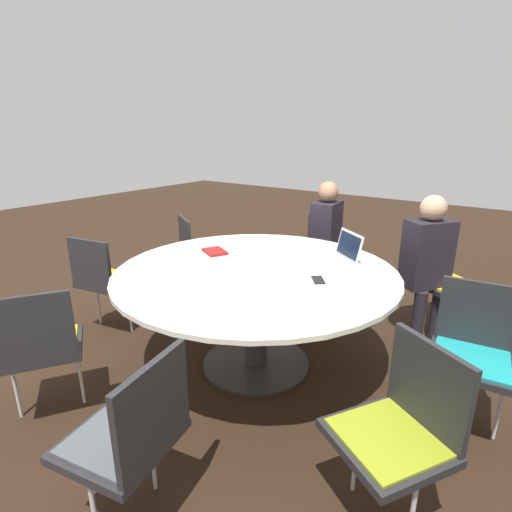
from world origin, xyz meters
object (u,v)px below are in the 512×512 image
at_px(chair_4, 39,342).
at_px(cell_phone, 318,280).
at_px(chair_0, 442,274).
at_px(chair_1, 327,244).
at_px(chair_5, 131,430).
at_px(chair_3, 104,276).
at_px(person_0, 428,258).
at_px(person_1, 327,232).
at_px(spiral_notebook, 215,251).
at_px(laptop, 341,254).
at_px(chair_6, 401,423).
at_px(chair_7, 473,346).
at_px(chair_2, 198,250).

bearing_deg(chair_4, cell_phone, -9.38).
height_order(chair_0, chair_4, same).
height_order(chair_1, chair_5, same).
distance_m(chair_3, chair_4, 1.10).
height_order(chair_0, person_0, person_0).
relative_size(chair_1, person_0, 0.71).
distance_m(chair_4, person_1, 2.70).
xyz_separation_m(chair_5, person_1, (-2.78, -0.49, 0.19)).
height_order(chair_5, spiral_notebook, chair_5).
bearing_deg(spiral_notebook, chair_0, 130.94).
bearing_deg(spiral_notebook, cell_phone, 86.17).
bearing_deg(laptop, spiral_notebook, -119.09).
distance_m(chair_1, cell_phone, 1.77).
height_order(chair_5, chair_6, same).
bearing_deg(chair_1, chair_6, 26.05).
distance_m(chair_6, cell_phone, 1.08).
distance_m(chair_5, person_1, 2.83).
xyz_separation_m(chair_0, chair_1, (-0.27, -1.22, 0.00)).
height_order(chair_4, chair_7, same).
distance_m(chair_6, spiral_notebook, 1.91).
xyz_separation_m(spiral_notebook, cell_phone, (0.06, 0.95, -0.01)).
bearing_deg(person_0, laptop, -1.12).
bearing_deg(spiral_notebook, laptop, 114.17).
bearing_deg(chair_1, chair_3, -35.15).
bearing_deg(chair_1, cell_phone, 17.38).
xyz_separation_m(person_1, spiral_notebook, (1.31, -0.35, 0.06)).
height_order(chair_3, chair_4, same).
xyz_separation_m(chair_0, chair_2, (0.72, -2.17, 0.00)).
bearing_deg(chair_5, chair_1, -0.06).
distance_m(chair_3, person_1, 2.14).
height_order(chair_1, chair_4, same).
distance_m(chair_0, chair_5, 2.80).
relative_size(chair_2, person_0, 0.71).
height_order(chair_2, spiral_notebook, chair_2).
xyz_separation_m(chair_7, cell_phone, (0.16, -0.92, 0.25)).
xyz_separation_m(chair_4, spiral_notebook, (-1.34, 0.18, 0.25)).
height_order(chair_6, laptop, laptop).
height_order(chair_2, person_1, person_1).
relative_size(chair_6, cell_phone, 5.61).
bearing_deg(chair_1, chair_5, 4.65).
bearing_deg(spiral_notebook, person_1, 165.18).
height_order(chair_0, cell_phone, chair_0).
bearing_deg(chair_6, person_0, -48.31).
height_order(chair_3, cell_phone, chair_3).
bearing_deg(person_1, chair_1, -160.96).
xyz_separation_m(chair_0, person_0, (0.24, -0.08, 0.19)).
height_order(chair_2, laptop, laptop).
distance_m(person_0, person_1, 1.07).
height_order(chair_6, spiral_notebook, chair_6).
bearing_deg(cell_phone, chair_7, 100.03).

